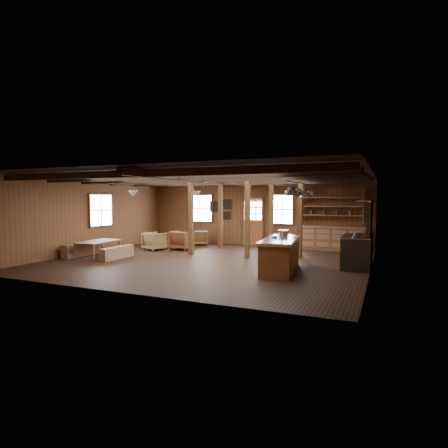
{
  "coord_description": "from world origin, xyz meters",
  "views": [
    {
      "loc": [
        5.4,
        -11.03,
        2.09
      ],
      "look_at": [
        0.33,
        0.53,
        1.2
      ],
      "focal_mm": 30.0,
      "sensor_mm": 36.0,
      "label": 1
    }
  ],
  "objects_px": {
    "commercial_range": "(359,246)",
    "armchair_c": "(155,241)",
    "dining_table": "(99,249)",
    "armchair_a": "(199,238)",
    "armchair_b": "(182,240)",
    "kitchen_island": "(280,255)"
  },
  "relations": [
    {
      "from": "commercial_range",
      "to": "armchair_c",
      "type": "bearing_deg",
      "value": 174.54
    },
    {
      "from": "dining_table",
      "to": "armchair_a",
      "type": "distance_m",
      "value": 4.73
    },
    {
      "from": "armchair_a",
      "to": "commercial_range",
      "type": "bearing_deg",
      "value": 120.4
    },
    {
      "from": "armchair_a",
      "to": "armchair_b",
      "type": "bearing_deg",
      "value": 53.85
    },
    {
      "from": "armchair_b",
      "to": "commercial_range",
      "type": "bearing_deg",
      "value": 167.64
    },
    {
      "from": "kitchen_island",
      "to": "armchair_b",
      "type": "xyz_separation_m",
      "value": [
        -4.86,
        2.83,
        -0.1
      ]
    },
    {
      "from": "dining_table",
      "to": "armchair_c",
      "type": "relative_size",
      "value": 2.05
    },
    {
      "from": "commercial_range",
      "to": "dining_table",
      "type": "xyz_separation_m",
      "value": [
        -8.55,
        -1.55,
        -0.36
      ]
    },
    {
      "from": "commercial_range",
      "to": "dining_table",
      "type": "relative_size",
      "value": 1.24
    },
    {
      "from": "kitchen_island",
      "to": "armchair_c",
      "type": "xyz_separation_m",
      "value": [
        -5.75,
        2.25,
        -0.12
      ]
    },
    {
      "from": "armchair_a",
      "to": "armchair_c",
      "type": "xyz_separation_m",
      "value": [
        -0.87,
        -2.14,
        0.03
      ]
    },
    {
      "from": "armchair_a",
      "to": "armchair_b",
      "type": "height_order",
      "value": "armchair_b"
    },
    {
      "from": "armchair_a",
      "to": "armchair_c",
      "type": "height_order",
      "value": "armchair_c"
    },
    {
      "from": "kitchen_island",
      "to": "commercial_range",
      "type": "xyz_separation_m",
      "value": [
        2.0,
        1.51,
        0.17
      ]
    },
    {
      "from": "kitchen_island",
      "to": "armchair_c",
      "type": "bearing_deg",
      "value": 151.95
    },
    {
      "from": "dining_table",
      "to": "armchair_a",
      "type": "bearing_deg",
      "value": -24.98
    },
    {
      "from": "commercial_range",
      "to": "armchair_c",
      "type": "distance_m",
      "value": 7.79
    },
    {
      "from": "armchair_a",
      "to": "armchair_b",
      "type": "xyz_separation_m",
      "value": [
        0.02,
        -1.55,
        0.05
      ]
    },
    {
      "from": "commercial_range",
      "to": "armchair_a",
      "type": "xyz_separation_m",
      "value": [
        -6.89,
        2.88,
        -0.32
      ]
    },
    {
      "from": "kitchen_island",
      "to": "armchair_b",
      "type": "height_order",
      "value": "kitchen_island"
    },
    {
      "from": "dining_table",
      "to": "armchair_c",
      "type": "height_order",
      "value": "armchair_c"
    },
    {
      "from": "dining_table",
      "to": "armchair_c",
      "type": "bearing_deg",
      "value": -23.54
    }
  ]
}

